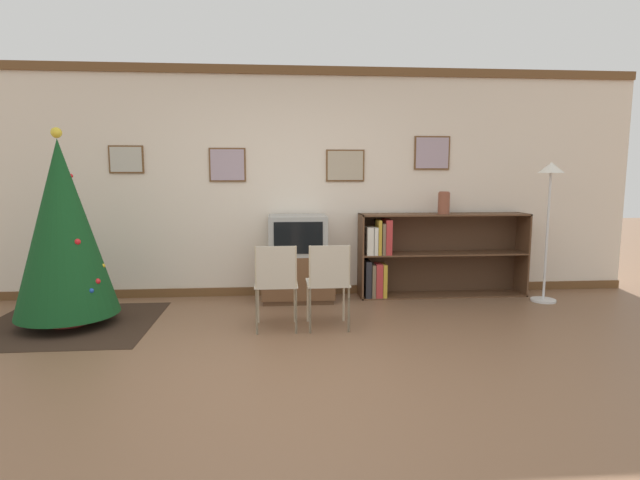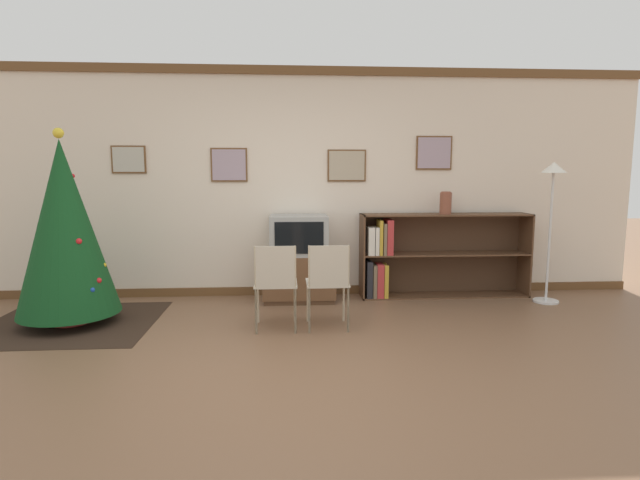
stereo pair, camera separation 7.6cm
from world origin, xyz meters
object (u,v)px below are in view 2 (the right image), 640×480
(tv_console, at_px, (299,277))
(vase, at_px, (446,203))
(christmas_tree, at_px, (65,228))
(standing_lamp, at_px, (552,195))
(folding_chair_left, at_px, (276,281))
(bookshelf, at_px, (418,256))
(television, at_px, (299,235))
(folding_chair_right, at_px, (328,281))

(tv_console, height_order, vase, vase)
(christmas_tree, relative_size, tv_console, 2.28)
(tv_console, distance_m, vase, 1.93)
(vase, distance_m, standing_lamp, 1.16)
(folding_chair_left, relative_size, bookshelf, 0.41)
(bookshelf, bearing_deg, folding_chair_left, -143.67)
(television, relative_size, vase, 2.47)
(christmas_tree, distance_m, bookshelf, 3.83)
(tv_console, relative_size, folding_chair_left, 1.01)
(folding_chair_left, height_order, vase, vase)
(tv_console, relative_size, folding_chair_right, 1.01)
(television, xyz_separation_m, bookshelf, (1.43, 0.11, -0.27))
(folding_chair_left, bearing_deg, tv_console, 77.78)
(christmas_tree, xyz_separation_m, television, (2.27, 0.76, -0.18))
(folding_chair_right, bearing_deg, television, 102.25)
(vase, bearing_deg, folding_chair_right, -141.62)
(christmas_tree, distance_m, tv_console, 2.49)
(christmas_tree, bearing_deg, folding_chair_left, -10.19)
(christmas_tree, bearing_deg, vase, 11.47)
(standing_lamp, bearing_deg, television, 174.15)
(tv_console, distance_m, bookshelf, 1.46)
(bookshelf, bearing_deg, tv_console, -175.79)
(bookshelf, height_order, standing_lamp, standing_lamp)
(vase, xyz_separation_m, standing_lamp, (1.10, -0.34, 0.10))
(standing_lamp, bearing_deg, tv_console, 174.10)
(vase, height_order, standing_lamp, standing_lamp)
(bookshelf, height_order, vase, vase)
(tv_console, xyz_separation_m, vase, (1.73, 0.05, 0.86))
(tv_console, height_order, folding_chair_left, folding_chair_left)
(folding_chair_left, relative_size, vase, 3.09)
(tv_console, distance_m, folding_chair_left, 1.17)
(standing_lamp, bearing_deg, bookshelf, 164.07)
(television, xyz_separation_m, folding_chair_right, (0.24, -1.13, -0.29))
(christmas_tree, distance_m, television, 2.40)
(bookshelf, relative_size, vase, 7.58)
(television, distance_m, standing_lamp, 2.88)
(folding_chair_left, distance_m, folding_chair_right, 0.49)
(bookshelf, distance_m, standing_lamp, 1.63)
(christmas_tree, distance_m, standing_lamp, 5.13)
(tv_console, xyz_separation_m, standing_lamp, (2.83, -0.29, 0.95))
(folding_chair_left, bearing_deg, vase, 30.78)
(television, distance_m, folding_chair_right, 1.19)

